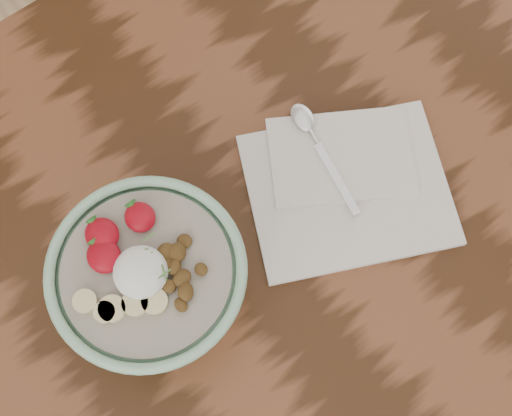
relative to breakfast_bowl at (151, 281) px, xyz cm
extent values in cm
cube|color=#381D0E|center=(11.19, -1.07, -9.11)|extent=(160.00, 90.00, 4.00)
cylinder|color=#91C39F|center=(0.02, -0.04, -6.45)|extent=(9.22, 9.22, 1.32)
torus|color=#91C39F|center=(0.02, -0.04, 4.31)|extent=(20.98, 20.98, 1.21)
cylinder|color=#A49787|center=(0.02, -0.04, 3.65)|extent=(17.79, 17.79, 1.10)
ellipsoid|color=white|center=(-0.49, -0.11, 5.28)|extent=(5.62, 5.62, 3.09)
ellipsoid|color=#9B0714|center=(-1.45, 5.62, 5.16)|extent=(3.48, 3.83, 1.91)
cone|color=#286623|center=(-1.45, 7.18, 5.46)|extent=(1.40, 1.03, 1.52)
ellipsoid|color=#9B0714|center=(-2.54, 3.54, 5.16)|extent=(3.47, 3.82, 1.91)
cone|color=#286623|center=(-2.54, 5.10, 5.46)|extent=(1.40, 1.03, 1.52)
ellipsoid|color=#9B0714|center=(2.75, 4.87, 5.07)|extent=(3.17, 3.48, 1.74)
cone|color=#286623|center=(2.75, 6.29, 5.37)|extent=(1.40, 1.03, 1.52)
cylinder|color=beige|center=(-6.63, 0.92, 4.60)|extent=(2.49, 2.49, 0.70)
cylinder|color=beige|center=(-5.64, -1.19, 4.60)|extent=(2.26, 2.26, 0.70)
cylinder|color=beige|center=(-1.01, -3.29, 4.60)|extent=(2.72, 2.72, 0.70)
cylinder|color=beige|center=(-2.68, -2.27, 4.60)|extent=(2.74, 2.74, 0.70)
cylinder|color=beige|center=(-4.84, -1.35, 4.60)|extent=(2.82, 2.82, 0.70)
ellipsoid|color=brown|center=(2.45, -3.07, 4.84)|extent=(2.43, 2.39, 1.02)
ellipsoid|color=brown|center=(0.89, -5.21, 4.77)|extent=(1.31, 1.70, 1.01)
ellipsoid|color=brown|center=(2.61, -1.56, 4.86)|extent=(2.34, 2.28, 1.37)
ellipsoid|color=brown|center=(4.63, -3.41, 4.72)|extent=(1.46, 1.60, 0.83)
ellipsoid|color=brown|center=(2.03, -4.42, 4.92)|extent=(2.46, 2.60, 1.44)
ellipsoid|color=brown|center=(2.28, -0.79, 4.89)|extent=(2.28, 2.46, 1.08)
ellipsoid|color=brown|center=(2.68, -2.94, 4.78)|extent=(1.94, 1.83, 1.28)
ellipsoid|color=brown|center=(3.69, -0.56, 4.95)|extent=(2.79, 2.82, 1.46)
ellipsoid|color=brown|center=(5.00, 0.08, 4.74)|extent=(2.16, 2.20, 0.78)
ellipsoid|color=brown|center=(2.81, 0.16, 4.92)|extent=(2.27, 2.20, 1.51)
ellipsoid|color=brown|center=(1.04, -2.91, 4.74)|extent=(1.96, 1.99, 1.10)
cylinder|color=#4B7F36|center=(-1.05, 1.37, 6.20)|extent=(1.31, 0.58, 0.23)
cylinder|color=#4B7F36|center=(1.38, -1.84, 6.20)|extent=(0.73, 1.66, 0.24)
cylinder|color=#4B7F36|center=(-1.93, 0.72, 6.20)|extent=(0.41, 1.57, 0.23)
cylinder|color=#4B7F36|center=(-0.55, -1.10, 6.20)|extent=(1.80, 0.22, 0.24)
cylinder|color=#4B7F36|center=(0.87, 0.03, 6.20)|extent=(0.98, 1.51, 0.24)
cylinder|color=#4B7F36|center=(0.77, 0.14, 6.20)|extent=(0.83, 0.98, 0.22)
cylinder|color=#4B7F36|center=(2.21, 2.18, 6.20)|extent=(1.44, 0.23, 0.23)
cylinder|color=#4B7F36|center=(0.90, 1.35, 6.20)|extent=(1.22, 0.58, 0.22)
cylinder|color=#4B7F36|center=(1.20, -1.97, 6.20)|extent=(1.81, 0.20, 0.24)
cylinder|color=#4B7F36|center=(1.05, 0.59, 6.20)|extent=(1.20, 0.22, 0.22)
cylinder|color=#4B7F36|center=(-0.37, -0.91, 6.20)|extent=(1.54, 1.09, 0.24)
cube|color=white|center=(25.97, -3.12, -6.65)|extent=(30.11, 27.84, 0.93)
cube|color=white|center=(27.83, 0.60, -5.90)|extent=(21.35, 19.41, 0.56)
cube|color=silver|center=(25.38, -1.47, -5.47)|extent=(2.87, 10.33, 0.31)
cylinder|color=silver|center=(26.57, 4.93, -5.31)|extent=(1.11, 2.76, 0.63)
ellipsoid|color=silver|center=(27.05, 7.47, -5.20)|extent=(3.46, 4.56, 0.85)
camera|label=1|loc=(-1.63, -21.16, 75.27)|focal=50.00mm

